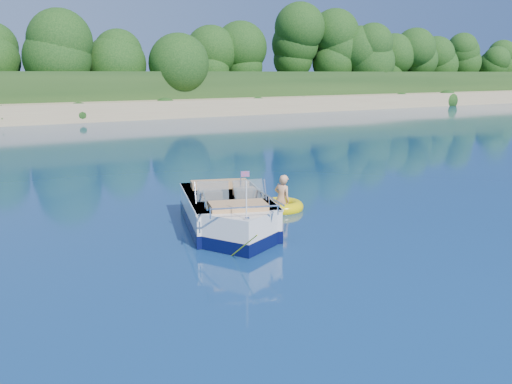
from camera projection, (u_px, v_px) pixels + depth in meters
ground at (209, 245)px, 13.15m from camera, size 160.00×160.00×0.00m
motorboat at (229, 216)px, 14.36m from camera, size 3.16×5.42×1.88m
tow_tube at (280, 206)px, 16.53m from camera, size 1.53×1.53×0.36m
boy at (281, 210)px, 16.48m from camera, size 0.59×0.86×1.55m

